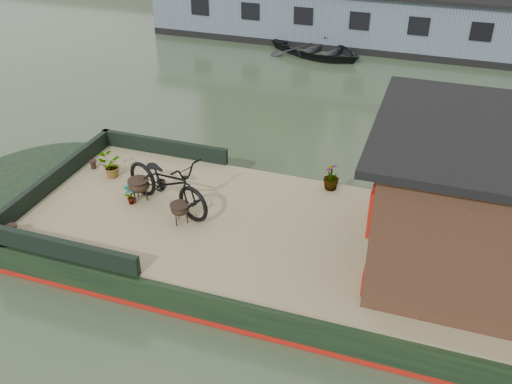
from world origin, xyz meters
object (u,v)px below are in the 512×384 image
(brazier_rear, at_px, (139,190))
(dinghy, at_px, (318,45))
(bicycle, at_px, (167,182))
(cabin, at_px, (500,206))
(brazier_front, at_px, (180,214))
(potted_plant_a, at_px, (130,194))

(brazier_rear, xyz_separation_m, dinghy, (0.75, 11.43, -0.52))
(dinghy, bearing_deg, bicycle, -158.37)
(cabin, distance_m, brazier_front, 5.30)
(cabin, xyz_separation_m, brazier_front, (-5.19, -0.38, -1.03))
(potted_plant_a, bearing_deg, dinghy, 85.79)
(potted_plant_a, height_order, brazier_rear, brazier_rear)
(brazier_rear, relative_size, dinghy, 0.13)
(potted_plant_a, distance_m, dinghy, 11.65)
(cabin, xyz_separation_m, potted_plant_a, (-6.36, -0.11, -1.01))
(brazier_rear, bearing_deg, brazier_front, -22.62)
(potted_plant_a, xyz_separation_m, dinghy, (0.85, 11.61, -0.51))
(brazier_front, distance_m, brazier_rear, 1.16)
(potted_plant_a, height_order, dinghy, potted_plant_a)
(brazier_rear, bearing_deg, cabin, -0.61)
(brazier_front, bearing_deg, dinghy, 91.52)
(cabin, height_order, brazier_front, cabin)
(bicycle, relative_size, brazier_front, 5.15)
(cabin, xyz_separation_m, bicycle, (-5.63, 0.04, -0.68))
(bicycle, xyz_separation_m, dinghy, (0.13, 11.46, -0.84))
(cabin, relative_size, brazier_front, 9.90)
(brazier_front, distance_m, dinghy, 11.89)
(bicycle, bearing_deg, dinghy, 20.30)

